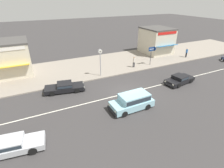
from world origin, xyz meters
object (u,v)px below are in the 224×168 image
object	(u,v)px
sedan_black_0	(180,79)
arrow_signboard	(154,50)
motorcycle_0	(223,58)
sedan_silver_4	(12,145)
minivan_pale_blue_1	(133,101)
pedestrian_by_shop	(134,61)
shopfront_mid_block	(156,40)
pedestrian_near_clock	(187,52)
street_clock	(100,57)
shopfront_corner_warung	(10,58)
sedan_black_2	(65,87)

from	to	relation	value
sedan_black_0	arrow_signboard	distance (m)	7.37
motorcycle_0	sedan_silver_4	bearing A→B (deg)	-168.96
minivan_pale_blue_1	arrow_signboard	bearing A→B (deg)	43.61
minivan_pale_blue_1	pedestrian_by_shop	size ratio (longest dim) A/B	2.68
minivan_pale_blue_1	pedestrian_by_shop	bearing A→B (deg)	57.11
sedan_black_0	shopfront_mid_block	size ratio (longest dim) A/B	0.68
minivan_pale_blue_1	pedestrian_near_clock	size ratio (longest dim) A/B	2.66
street_clock	shopfront_corner_warung	bearing A→B (deg)	150.46
motorcycle_0	shopfront_mid_block	bearing A→B (deg)	130.81
motorcycle_0	arrow_signboard	world-z (taller)	arrow_signboard
pedestrian_by_shop	shopfront_mid_block	size ratio (longest dim) A/B	0.26
motorcycle_0	shopfront_corner_warung	distance (m)	34.32
sedan_silver_4	arrow_signboard	bearing A→B (deg)	26.29
motorcycle_0	minivan_pale_blue_1	bearing A→B (deg)	-165.98
sedan_black_0	arrow_signboard	world-z (taller)	arrow_signboard
pedestrian_near_clock	shopfront_mid_block	bearing A→B (deg)	122.34
street_clock	arrow_signboard	distance (m)	9.55
sedan_black_2	arrow_signboard	size ratio (longest dim) A/B	1.66
sedan_black_2	sedan_silver_4	world-z (taller)	same
shopfront_mid_block	sedan_silver_4	bearing A→B (deg)	-148.52
minivan_pale_blue_1	shopfront_mid_block	world-z (taller)	shopfront_mid_block
sedan_black_2	street_clock	xyz separation A→B (m)	(5.50, 2.08, 2.36)
minivan_pale_blue_1	arrow_signboard	distance (m)	13.45
sedan_silver_4	arrow_signboard	distance (m)	22.90
motorcycle_0	arrow_signboard	xyz separation A→B (m)	(-12.42, 3.69, 2.18)
sedan_black_2	sedan_silver_4	distance (m)	9.23
minivan_pale_blue_1	motorcycle_0	bearing A→B (deg)	14.02
sedan_black_2	shopfront_mid_block	bearing A→B (deg)	21.86
arrow_signboard	minivan_pale_blue_1	bearing A→B (deg)	-136.39
sedan_silver_4	pedestrian_near_clock	world-z (taller)	pedestrian_near_clock
sedan_silver_4	shopfront_mid_block	bearing A→B (deg)	31.48
sedan_black_0	shopfront_mid_block	distance (m)	13.71
street_clock	shopfront_corner_warung	distance (m)	12.65
shopfront_corner_warung	shopfront_mid_block	bearing A→B (deg)	-0.93
sedan_silver_4	pedestrian_by_shop	size ratio (longest dim) A/B	2.82
sedan_silver_4	shopfront_corner_warung	distance (m)	15.92
arrow_signboard	shopfront_mid_block	size ratio (longest dim) A/B	0.46
arrow_signboard	street_clock	bearing A→B (deg)	-176.73
street_clock	arrow_signboard	xyz separation A→B (m)	(9.53, 0.54, -0.29)
sedan_black_0	pedestrian_by_shop	bearing A→B (deg)	108.93
sedan_silver_4	shopfront_mid_block	distance (m)	29.53
pedestrian_near_clock	shopfront_mid_block	size ratio (longest dim) A/B	0.26
arrow_signboard	pedestrian_by_shop	size ratio (longest dim) A/B	1.77
sedan_black_0	pedestrian_near_clock	xyz separation A→B (m)	(8.93, 7.30, 0.59)
motorcycle_0	pedestrian_near_clock	bearing A→B (deg)	138.97
minivan_pale_blue_1	pedestrian_by_shop	distance (m)	11.20
shopfront_corner_warung	shopfront_mid_block	xyz separation A→B (m)	(25.20, -0.41, 0.01)
pedestrian_near_clock	minivan_pale_blue_1	bearing A→B (deg)	-151.44
sedan_black_0	sedan_black_2	size ratio (longest dim) A/B	0.89
motorcycle_0	street_clock	size ratio (longest dim) A/B	0.37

